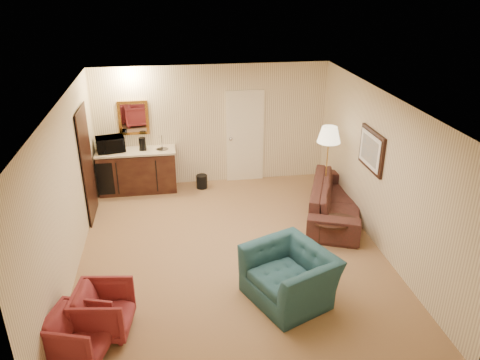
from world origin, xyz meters
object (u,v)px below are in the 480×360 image
object	(u,v)px
teal_armchair	(290,268)
microwave	(110,143)
sofa	(337,194)
coffee_table	(334,231)
rose_chair_far	(103,308)
floor_lamp	(326,168)
waste_bin	(202,182)
wetbar_cabinet	(138,171)
rose_chair_near	(78,333)
coffee_maker	(143,144)

from	to	relation	value
teal_armchair	microwave	bearing A→B (deg)	-169.46
sofa	coffee_table	bearing A→B (deg)	-178.99
rose_chair_far	coffee_table	size ratio (longest dim) A/B	0.94
floor_lamp	microwave	world-z (taller)	floor_lamp
floor_lamp	waste_bin	size ratio (longest dim) A/B	5.71
sofa	teal_armchair	distance (m)	2.74
teal_armchair	floor_lamp	world-z (taller)	floor_lamp
wetbar_cabinet	coffee_table	world-z (taller)	wetbar_cabinet
rose_chair_far	microwave	xyz separation A→B (m)	(-0.25, 4.35, 0.75)
waste_bin	microwave	world-z (taller)	microwave
wetbar_cabinet	sofa	xyz separation A→B (m)	(3.80, -1.73, -0.00)
sofa	rose_chair_near	xyz separation A→B (m)	(-4.30, -2.99, -0.11)
coffee_table	waste_bin	world-z (taller)	coffee_table
teal_armchair	floor_lamp	xyz separation A→B (m)	(1.41, 2.71, 0.33)
microwave	teal_armchair	bearing A→B (deg)	-68.06
coffee_table	waste_bin	distance (m)	3.34
waste_bin	sofa	bearing A→B (deg)	-34.16
teal_armchair	coffee_table	world-z (taller)	teal_armchair
rose_chair_far	floor_lamp	size ratio (longest dim) A/B	0.42
waste_bin	floor_lamp	bearing A→B (deg)	-27.96
wetbar_cabinet	rose_chair_near	distance (m)	4.75
teal_armchair	rose_chair_near	size ratio (longest dim) A/B	1.70
wetbar_cabinet	rose_chair_near	size ratio (longest dim) A/B	2.37
sofa	rose_chair_near	size ratio (longest dim) A/B	3.39
rose_chair_near	sofa	bearing A→B (deg)	-37.57
floor_lamp	wetbar_cabinet	bearing A→B (deg)	160.39
waste_bin	coffee_maker	distance (m)	1.50
rose_chair_near	rose_chair_far	size ratio (longest dim) A/B	0.97
sofa	wetbar_cabinet	bearing A→B (deg)	87.04
wetbar_cabinet	sofa	world-z (taller)	wetbar_cabinet
waste_bin	microwave	xyz separation A→B (m)	(-1.85, 0.10, 0.96)
rose_chair_near	coffee_table	distance (m)	4.45
teal_armchair	coffee_table	size ratio (longest dim) A/B	1.55
floor_lamp	coffee_maker	size ratio (longest dim) A/B	6.30
teal_armchair	waste_bin	world-z (taller)	teal_armchair
sofa	microwave	world-z (taller)	microwave
floor_lamp	microwave	distance (m)	4.42
rose_chair_near	coffee_table	xyz separation A→B (m)	(3.95, 2.05, -0.13)
wetbar_cabinet	rose_chair_near	bearing A→B (deg)	-96.05
rose_chair_far	rose_chair_near	bearing A→B (deg)	156.21
microwave	coffee_maker	size ratio (longest dim) A/B	2.11
wetbar_cabinet	coffee_maker	xyz separation A→B (m)	(0.15, 0.01, 0.59)
sofa	teal_armchair	world-z (taller)	teal_armchair
rose_chair_near	coffee_table	world-z (taller)	rose_chair_near
wetbar_cabinet	floor_lamp	size ratio (longest dim) A/B	0.97
sofa	coffee_table	xyz separation A→B (m)	(-0.35, -0.93, -0.24)
microwave	coffee_table	bearing A→B (deg)	-46.98
waste_bin	microwave	bearing A→B (deg)	176.91
coffee_maker	microwave	bearing A→B (deg)	-168.81
rose_chair_far	coffee_maker	bearing A→B (deg)	2.91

